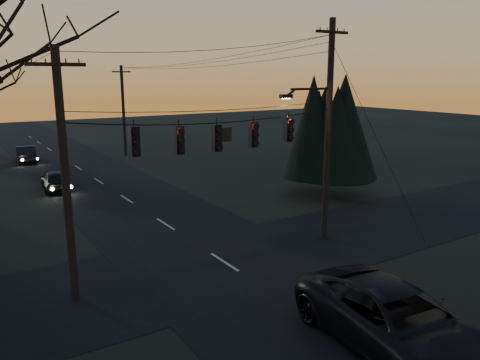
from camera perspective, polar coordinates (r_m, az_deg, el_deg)
main_road at (r=28.27m, az=-12.33°, el=-3.17°), size 8.00×120.00×0.02m
cross_road at (r=19.66m, az=-1.92°, el=-9.98°), size 60.00×7.00×0.02m
utility_pole_right at (r=22.76m, az=10.16°, el=-6.99°), size 5.00×0.30×10.00m
utility_pole_left at (r=17.67m, az=-19.40°, el=-13.49°), size 1.80×0.30×8.50m
utility_pole_far_r at (r=46.67m, az=-13.74°, el=2.93°), size 1.80×0.30×8.50m
span_signal_assembly at (r=18.18m, az=-2.70°, el=5.36°), size 11.50×0.44×1.56m
evergreen_right at (r=29.60m, az=10.51°, el=5.95°), size 4.83×4.83×7.28m
suv_near at (r=14.23m, az=18.52°, el=-16.00°), size 3.67×6.77×1.80m
sedan_oncoming_a at (r=33.83m, az=-21.60°, el=-0.02°), size 1.92×4.09×1.35m
sedan_oncoming_b at (r=45.94m, az=-24.67°, el=2.90°), size 1.85×4.49×1.44m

